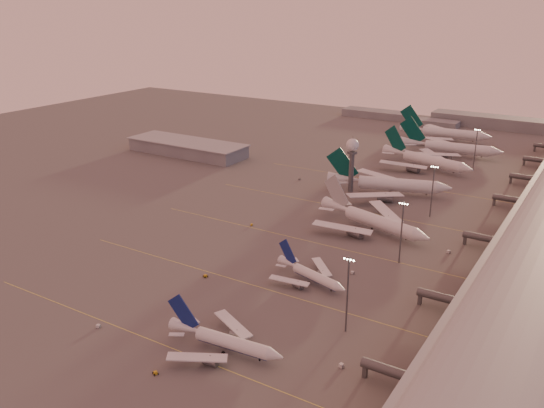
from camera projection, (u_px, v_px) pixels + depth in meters
The scene contains 26 objects.
ground at pixel (197, 284), 204.61m from camera, with size 700.00×700.00×0.00m, color #555353.
taxiway_markings at pixel (341, 248), 234.58m from camera, with size 180.00×185.25×0.02m.
hangar at pixel (187, 147), 374.66m from camera, with size 82.00×27.00×8.50m.
radar_tower at pixel (352, 155), 291.13m from camera, with size 6.40×6.40×31.10m.
mast_a at pixel (347, 291), 171.25m from camera, with size 3.60×0.56×25.00m.
mast_b at pixel (402, 230), 216.76m from camera, with size 3.60×0.56×25.00m.
mast_c at pixel (432, 189), 263.27m from camera, with size 3.60×0.56×25.00m.
mast_d at pixel (476, 147), 336.31m from camera, with size 3.60×0.56×25.00m.
distant_horizon at pixel (454, 120), 462.29m from camera, with size 165.00×37.50×9.00m.
narrowbody_near at pixel (225, 343), 164.57m from camera, with size 37.99×30.24×14.84m.
narrowbody_mid at pixel (311, 276), 204.93m from camera, with size 31.95×25.13×12.81m.
widebody_white at pixel (374, 223), 250.48m from camera, with size 56.65×44.75×20.49m.
greentail_a at pixel (389, 187), 297.15m from camera, with size 62.68×49.89×23.43m.
greentail_b at pixel (426, 162), 342.04m from camera, with size 60.26×47.98×22.47m.
greentail_c at pixel (450, 150), 369.05m from camera, with size 65.44×52.57×23.81m.
greentail_d at pixel (445, 135), 409.20m from camera, with size 65.38×52.64×23.74m.
gsv_truck_a at pixel (99, 325), 177.13m from camera, with size 5.87×3.87×2.23m.
gsv_tug_near at pixel (155, 373), 155.40m from camera, with size 2.94×3.52×0.87m.
gsv_catering_a at pixel (342, 361), 157.59m from camera, with size 6.04×3.94×4.57m.
gsv_tug_mid at pixel (205, 276), 209.56m from camera, with size 3.70×2.83×0.93m.
gsv_truck_b at pixel (354, 271), 211.65m from camera, with size 5.61×2.27×2.24m.
gsv_truck_c at pixel (252, 224), 256.78m from camera, with size 5.02×2.89×1.91m.
gsv_catering_b at pixel (449, 248), 228.77m from camera, with size 6.03×4.22×4.53m.
gsv_tug_far at pixel (358, 211), 273.37m from camera, with size 2.75×3.99×1.06m.
gsv_truck_d at pixel (300, 178), 321.88m from camera, with size 2.77×5.10×1.95m.
gsv_tug_hangar at pixel (440, 185), 312.34m from camera, with size 3.20×2.04×0.88m.
Camera 1 is at (119.07, -141.49, 95.95)m, focal length 38.00 mm.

